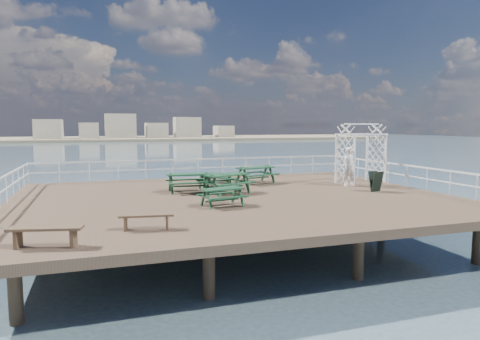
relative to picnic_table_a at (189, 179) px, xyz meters
name	(u,v)px	position (x,y,z in m)	size (l,w,h in m)	color
ground	(234,200)	(1.57, -1.76, -0.75)	(18.00, 14.00, 0.30)	brown
sea_backdrop	(152,135)	(14.11, 132.31, -1.11)	(300.00, 300.00, 9.20)	#425D70
railing	(216,170)	(1.50, 0.81, 0.27)	(17.77, 13.76, 1.10)	white
picnic_table_a	(189,179)	(0.00, 0.00, 0.00)	(2.00, 1.64, 0.94)	#163C21
picnic_table_b	(216,177)	(1.52, 0.97, -0.10)	(2.03, 1.90, 0.79)	#163C21
picnic_table_c	(256,171)	(3.88, 1.78, 0.02)	(2.35, 2.09, 0.97)	#163C21
picnic_table_d	(222,193)	(0.50, -3.72, -0.11)	(1.78, 1.54, 0.76)	#163C21
picnic_table_e	(227,179)	(1.53, -0.90, 0.02)	(2.46, 2.24, 0.97)	#163C21
flat_bench_near	(46,232)	(-5.13, -7.56, -0.22)	(1.82, 0.82, 0.51)	brown
flat_bench_far	(146,218)	(-2.58, -6.52, -0.27)	(1.59, 0.59, 0.45)	brown
trellis_arbor	(361,156)	(9.17, 0.26, 0.77)	(2.72, 1.85, 3.10)	white
sandwich_board	(376,182)	(8.07, -2.58, -0.15)	(0.65, 0.55, 0.94)	black
person	(349,167)	(7.93, -0.61, 0.36)	(0.70, 0.46, 1.92)	white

